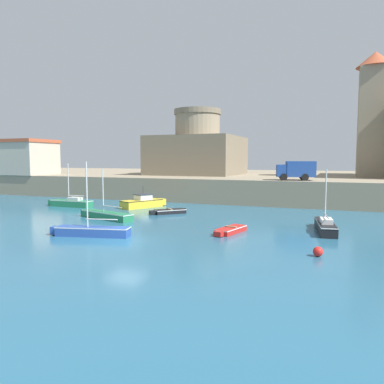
{
  "coord_description": "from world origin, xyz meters",
  "views": [
    {
      "loc": [
        13.06,
        -21.12,
        5.47
      ],
      "look_at": [
        -1.23,
        15.11,
        2.0
      ],
      "focal_mm": 35.0,
      "sensor_mm": 36.0,
      "label": 1
    }
  ],
  "objects_px": {
    "sailboat_green_6": "(71,203)",
    "fortress": "(197,151)",
    "dinghy_black_5": "(169,211)",
    "sailboat_blue_3": "(91,231)",
    "dinghy_red_4": "(230,230)",
    "motorboat_yellow_2": "(143,202)",
    "sailboat_black_1": "(325,226)",
    "truck_on_quay": "(296,170)",
    "harbor_shed_near_wharf": "(31,157)",
    "sailboat_green_0": "(106,215)",
    "mooring_buoy": "(318,252)"
  },
  "relations": [
    {
      "from": "sailboat_green_6",
      "to": "fortress",
      "type": "distance_m",
      "value": 23.41
    },
    {
      "from": "dinghy_black_5",
      "to": "sailboat_blue_3",
      "type": "bearing_deg",
      "value": -92.3
    },
    {
      "from": "dinghy_red_4",
      "to": "motorboat_yellow_2",
      "type": "bearing_deg",
      "value": 141.41
    },
    {
      "from": "sailboat_black_1",
      "to": "truck_on_quay",
      "type": "height_order",
      "value": "truck_on_quay"
    },
    {
      "from": "fortress",
      "to": "harbor_shed_near_wharf",
      "type": "bearing_deg",
      "value": -156.51
    },
    {
      "from": "sailboat_green_0",
      "to": "truck_on_quay",
      "type": "distance_m",
      "value": 22.39
    },
    {
      "from": "sailboat_green_6",
      "to": "mooring_buoy",
      "type": "distance_m",
      "value": 30.35
    },
    {
      "from": "motorboat_yellow_2",
      "to": "harbor_shed_near_wharf",
      "type": "relative_size",
      "value": 0.82
    },
    {
      "from": "sailboat_blue_3",
      "to": "harbor_shed_near_wharf",
      "type": "xyz_separation_m",
      "value": [
        -28.83,
        23.64,
        5.35
      ]
    },
    {
      "from": "sailboat_blue_3",
      "to": "dinghy_red_4",
      "type": "height_order",
      "value": "sailboat_blue_3"
    },
    {
      "from": "motorboat_yellow_2",
      "to": "mooring_buoy",
      "type": "distance_m",
      "value": 24.69
    },
    {
      "from": "dinghy_black_5",
      "to": "mooring_buoy",
      "type": "bearing_deg",
      "value": -38.79
    },
    {
      "from": "sailboat_green_0",
      "to": "dinghy_red_4",
      "type": "bearing_deg",
      "value": -9.7
    },
    {
      "from": "dinghy_red_4",
      "to": "dinghy_black_5",
      "type": "distance_m",
      "value": 11.06
    },
    {
      "from": "sailboat_green_0",
      "to": "sailboat_green_6",
      "type": "xyz_separation_m",
      "value": [
        -8.81,
        5.96,
        0.09
      ]
    },
    {
      "from": "motorboat_yellow_2",
      "to": "dinghy_red_4",
      "type": "bearing_deg",
      "value": -38.59
    },
    {
      "from": "sailboat_green_0",
      "to": "dinghy_red_4",
      "type": "relative_size",
      "value": 1.77
    },
    {
      "from": "sailboat_black_1",
      "to": "mooring_buoy",
      "type": "height_order",
      "value": "sailboat_black_1"
    },
    {
      "from": "motorboat_yellow_2",
      "to": "dinghy_red_4",
      "type": "distance_m",
      "value": 16.77
    },
    {
      "from": "harbor_shed_near_wharf",
      "to": "fortress",
      "type": "bearing_deg",
      "value": 23.49
    },
    {
      "from": "sailboat_blue_3",
      "to": "truck_on_quay",
      "type": "xyz_separation_m",
      "value": [
        11.56,
        22.94,
        3.82
      ]
    },
    {
      "from": "sailboat_green_0",
      "to": "fortress",
      "type": "height_order",
      "value": "fortress"
    },
    {
      "from": "dinghy_black_5",
      "to": "truck_on_quay",
      "type": "distance_m",
      "value": 16.13
    },
    {
      "from": "motorboat_yellow_2",
      "to": "sailboat_black_1",
      "type": "bearing_deg",
      "value": -20.51
    },
    {
      "from": "dinghy_red_4",
      "to": "fortress",
      "type": "relative_size",
      "value": 0.28
    },
    {
      "from": "dinghy_black_5",
      "to": "fortress",
      "type": "height_order",
      "value": "fortress"
    },
    {
      "from": "dinghy_black_5",
      "to": "harbor_shed_near_wharf",
      "type": "relative_size",
      "value": 0.48
    },
    {
      "from": "sailboat_green_0",
      "to": "sailboat_green_6",
      "type": "distance_m",
      "value": 10.64
    },
    {
      "from": "sailboat_blue_3",
      "to": "mooring_buoy",
      "type": "height_order",
      "value": "sailboat_blue_3"
    },
    {
      "from": "dinghy_red_4",
      "to": "mooring_buoy",
      "type": "distance_m",
      "value": 7.92
    },
    {
      "from": "dinghy_black_5",
      "to": "mooring_buoy",
      "type": "relative_size",
      "value": 5.89
    },
    {
      "from": "harbor_shed_near_wharf",
      "to": "truck_on_quay",
      "type": "distance_m",
      "value": 40.42
    },
    {
      "from": "fortress",
      "to": "dinghy_red_4",
      "type": "bearing_deg",
      "value": -65.02
    },
    {
      "from": "sailboat_blue_3",
      "to": "sailboat_green_0",
      "type": "bearing_deg",
      "value": 117.08
    },
    {
      "from": "dinghy_black_5",
      "to": "fortress",
      "type": "bearing_deg",
      "value": 103.47
    },
    {
      "from": "sailboat_black_1",
      "to": "motorboat_yellow_2",
      "type": "height_order",
      "value": "sailboat_black_1"
    },
    {
      "from": "motorboat_yellow_2",
      "to": "dinghy_black_5",
      "type": "bearing_deg",
      "value": -34.4
    },
    {
      "from": "dinghy_red_4",
      "to": "sailboat_green_6",
      "type": "distance_m",
      "value": 22.63
    },
    {
      "from": "sailboat_blue_3",
      "to": "mooring_buoy",
      "type": "distance_m",
      "value": 15.26
    },
    {
      "from": "sailboat_blue_3",
      "to": "fortress",
      "type": "xyz_separation_m",
      "value": [
        -4.83,
        34.07,
        6.28
      ]
    },
    {
      "from": "sailboat_green_0",
      "to": "truck_on_quay",
      "type": "xyz_separation_m",
      "value": [
        15.03,
        16.14,
        3.84
      ]
    },
    {
      "from": "motorboat_yellow_2",
      "to": "dinghy_black_5",
      "type": "relative_size",
      "value": 1.68
    },
    {
      "from": "mooring_buoy",
      "to": "truck_on_quay",
      "type": "distance_m",
      "value": 23.54
    },
    {
      "from": "sailboat_green_0",
      "to": "harbor_shed_near_wharf",
      "type": "height_order",
      "value": "harbor_shed_near_wharf"
    },
    {
      "from": "motorboat_yellow_2",
      "to": "truck_on_quay",
      "type": "xyz_separation_m",
      "value": [
        15.81,
        7.79,
        3.64
      ]
    },
    {
      "from": "fortress",
      "to": "harbor_shed_near_wharf",
      "type": "relative_size",
      "value": 1.94
    },
    {
      "from": "sailboat_green_0",
      "to": "fortress",
      "type": "bearing_deg",
      "value": 92.84
    },
    {
      "from": "harbor_shed_near_wharf",
      "to": "dinghy_red_4",
      "type": "bearing_deg",
      "value": -26.69
    },
    {
      "from": "sailboat_black_1",
      "to": "fortress",
      "type": "xyz_separation_m",
      "value": [
        -20.2,
        26.26,
        6.21
      ]
    },
    {
      "from": "sailboat_black_1",
      "to": "dinghy_red_4",
      "type": "bearing_deg",
      "value": -154.41
    }
  ]
}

